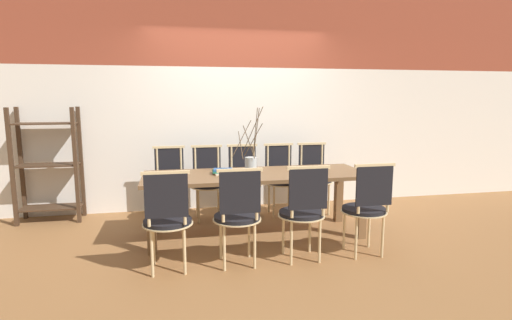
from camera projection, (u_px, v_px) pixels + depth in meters
ground_plane at (256, 235)px, 4.56m from camera, size 16.00×16.00×0.00m
wall_rear at (237, 95)px, 5.60m from camera, size 12.00×0.06×3.20m
dining_table at (256, 182)px, 4.46m from camera, size 2.48×0.84×0.72m
chair_near_leftend at (167, 217)px, 3.53m from camera, size 0.45×0.45×0.95m
chair_near_left at (238, 213)px, 3.66m from camera, size 0.45×0.45×0.95m
chair_near_center at (303, 209)px, 3.78m from camera, size 0.45×0.45×0.95m
chair_near_right at (366, 205)px, 3.91m from camera, size 0.45×0.45×0.95m
chair_far_leftend at (170, 181)px, 5.05m from camera, size 0.45×0.45×0.95m
chair_far_left at (208, 180)px, 5.15m from camera, size 0.45×0.45×0.95m
chair_far_center at (244, 178)px, 5.24m from camera, size 0.45×0.45×0.95m
chair_far_right at (281, 177)px, 5.34m from camera, size 0.45×0.45×0.95m
chair_far_rightend at (314, 175)px, 5.43m from camera, size 0.45×0.45×0.95m
vase_centerpiece at (251, 164)px, 4.35m from camera, size 0.36×0.32×0.74m
book_stack at (224, 171)px, 4.42m from camera, size 0.26×0.21×0.05m
shelving_rack at (48, 165)px, 5.01m from camera, size 0.76×0.35×1.45m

